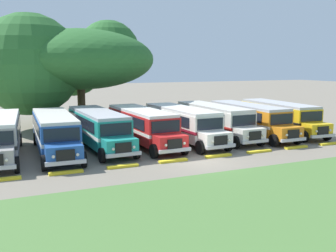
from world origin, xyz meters
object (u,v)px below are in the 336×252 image
at_px(parked_bus_slot_3, 142,125).
at_px(parked_bus_slot_7, 280,116).
at_px(parked_bus_slot_4, 182,123).
at_px(parked_bus_slot_1, 55,131).
at_px(parked_bus_slot_2, 98,127).
at_px(parked_bus_slot_6, 249,118).
at_px(parked_bus_slot_5, 215,119).
at_px(parked_bus_slot_0, 0,134).
at_px(broad_shade_tree, 69,61).

distance_m(parked_bus_slot_3, parked_bus_slot_7, 13.92).
bearing_deg(parked_bus_slot_4, parked_bus_slot_7, 88.62).
height_order(parked_bus_slot_1, parked_bus_slot_2, same).
height_order(parked_bus_slot_1, parked_bus_slot_6, same).
xyz_separation_m(parked_bus_slot_1, parked_bus_slot_5, (13.86, 0.74, 0.00)).
height_order(parked_bus_slot_6, parked_bus_slot_7, same).
distance_m(parked_bus_slot_0, broad_shade_tree, 15.46).
relative_size(parked_bus_slot_6, broad_shade_tree, 0.61).
xyz_separation_m(parked_bus_slot_2, broad_shade_tree, (0.01, 12.43, 5.23)).
bearing_deg(broad_shade_tree, parked_bus_slot_6, -43.31).
bearing_deg(parked_bus_slot_3, parked_bus_slot_4, 83.86).
bearing_deg(parked_bus_slot_3, parked_bus_slot_5, 90.24).
bearing_deg(parked_bus_slot_0, parked_bus_slot_1, 88.77).
bearing_deg(parked_bus_slot_6, parked_bus_slot_3, -92.02).
bearing_deg(parked_bus_slot_2, parked_bus_slot_5, 88.27).
bearing_deg(parked_bus_slot_1, parked_bus_slot_3, 94.96).
bearing_deg(parked_bus_slot_0, parked_bus_slot_2, 96.37).
bearing_deg(broad_shade_tree, parked_bus_slot_5, -49.63).
height_order(parked_bus_slot_1, parked_bus_slot_5, same).
relative_size(parked_bus_slot_1, parked_bus_slot_3, 1.00).
xyz_separation_m(parked_bus_slot_6, parked_bus_slot_7, (3.71, 0.28, 0.00)).
height_order(parked_bus_slot_3, parked_bus_slot_6, same).
xyz_separation_m(parked_bus_slot_5, parked_bus_slot_7, (6.97, -0.34, 0.00)).
bearing_deg(parked_bus_slot_2, parked_bus_slot_3, 84.02).
relative_size(parked_bus_slot_1, parked_bus_slot_4, 1.00).
xyz_separation_m(parked_bus_slot_0, parked_bus_slot_4, (14.08, -0.16, 0.00)).
height_order(parked_bus_slot_2, parked_bus_slot_7, same).
bearing_deg(parked_bus_slot_1, broad_shade_tree, 167.11).
bearing_deg(parked_bus_slot_6, parked_bus_slot_1, -90.03).
bearing_deg(parked_bus_slot_0, parked_bus_slot_4, 93.39).
xyz_separation_m(parked_bus_slot_0, parked_bus_slot_6, (20.80, -0.22, 0.00)).
bearing_deg(broad_shade_tree, parked_bus_slot_2, -90.07).
distance_m(parked_bus_slot_7, broad_shade_tree, 22.18).
distance_m(parked_bus_slot_6, parked_bus_slot_7, 3.72).
height_order(parked_bus_slot_0, parked_bus_slot_1, same).
xyz_separation_m(parked_bus_slot_7, broad_shade_tree, (-17.44, 12.66, 5.23)).
bearing_deg(parked_bus_slot_7, parked_bus_slot_4, -85.54).
height_order(parked_bus_slot_5, parked_bus_slot_6, same).
height_order(parked_bus_slot_5, parked_bus_slot_7, same).
xyz_separation_m(parked_bus_slot_5, parked_bus_slot_6, (3.25, -0.62, 0.00)).
distance_m(parked_bus_slot_2, parked_bus_slot_6, 13.75).
bearing_deg(parked_bus_slot_2, parked_bus_slot_7, 86.92).
relative_size(parked_bus_slot_2, broad_shade_tree, 0.61).
xyz_separation_m(parked_bus_slot_0, parked_bus_slot_1, (3.69, -0.34, 0.00)).
xyz_separation_m(parked_bus_slot_1, parked_bus_slot_7, (20.83, 0.40, 0.00)).
bearing_deg(parked_bus_slot_1, parked_bus_slot_2, 102.19).
relative_size(parked_bus_slot_2, parked_bus_slot_7, 1.00).
xyz_separation_m(parked_bus_slot_2, parked_bus_slot_4, (7.02, -0.45, 0.00)).
xyz_separation_m(parked_bus_slot_0, parked_bus_slot_2, (7.06, 0.29, 0.00)).
height_order(parked_bus_slot_4, parked_bus_slot_6, same).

